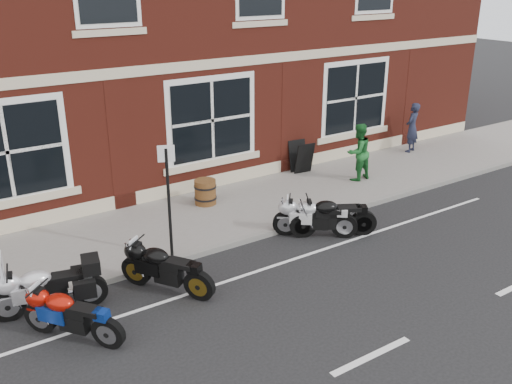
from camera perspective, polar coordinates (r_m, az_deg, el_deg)
ground at (r=11.26m, az=0.61°, el=-8.37°), size 80.00×80.00×0.00m
sidewalk at (r=13.55m, az=-6.57°, el=-2.88°), size 30.00×3.00×0.12m
kerb at (r=12.29m, az=-3.14°, el=-5.40°), size 30.00×0.16×0.12m
moto_touring_silver at (r=10.53m, az=-20.39°, el=-8.83°), size 1.93×0.62×1.29m
moto_sport_red at (r=9.73m, az=-17.97°, el=-11.43°), size 1.20×1.55×0.83m
moto_sport_black at (r=10.66m, az=-9.04°, el=-7.38°), size 1.14×1.72×0.88m
moto_sport_silver at (r=12.72m, az=5.76°, el=-2.39°), size 1.53×1.29×0.85m
moto_naked_black at (r=12.77m, az=7.55°, el=-2.30°), size 1.77×1.06×0.88m
pedestrian_left at (r=18.93m, az=15.34°, el=6.24°), size 0.67×0.56×1.58m
pedestrian_right at (r=15.95m, az=10.19°, el=3.96°), size 0.81×0.65×1.59m
a_board_sign at (r=16.45m, az=4.54°, el=3.52°), size 0.59×0.43×0.91m
barrel_planter at (r=14.23m, az=-5.09°, el=0.01°), size 0.56×0.56×0.62m
parking_sign at (r=11.33m, az=-8.75°, el=-0.17°), size 0.31×0.15×2.35m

